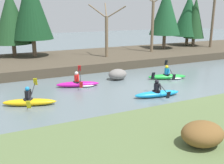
{
  "coord_description": "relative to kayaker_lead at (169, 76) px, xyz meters",
  "views": [
    {
      "loc": [
        -9.8,
        -12.08,
        4.75
      ],
      "look_at": [
        -3.17,
        1.69,
        0.55
      ],
      "focal_mm": 42.0,
      "sensor_mm": 36.0,
      "label": 1
    }
  ],
  "objects": [
    {
      "name": "conifer_tree_far_left",
      "position": [
        -9.21,
        10.79,
        3.97
      ],
      "size": [
        3.38,
        3.38,
        5.85
      ],
      "color": "brown",
      "rests_on": "riverbank_far"
    },
    {
      "name": "riverbank_far",
      "position": [
        -1.7,
        8.09,
        0.15
      ],
      "size": [
        44.0,
        8.36,
        0.7
      ],
      "color": "#4C4233",
      "rests_on": "ground"
    },
    {
      "name": "shrub_clump_nearest",
      "position": [
        -5.75,
        -9.1,
        0.85
      ],
      "size": [
        1.39,
        1.16,
        0.75
      ],
      "color": "brown",
      "rests_on": "riverbank_near"
    },
    {
      "name": "conifer_tree_left",
      "position": [
        -7.58,
        9.75,
        4.92
      ],
      "size": [
        3.56,
        3.56,
        7.29
      ],
      "color": "brown",
      "rests_on": "riverbank_far"
    },
    {
      "name": "bare_tree_mid_downstream",
      "position": [
        3.56,
        7.5,
        3.6
      ],
      "size": [
        3.62,
        3.58,
        6.57
      ],
      "color": "#7A664C",
      "rests_on": "riverbank_far"
    },
    {
      "name": "conifer_tree_centre",
      "position": [
        10.19,
        9.89,
        3.97
      ],
      "size": [
        3.55,
        3.55,
        5.84
      ],
      "color": "brown",
      "rests_on": "riverbank_far"
    },
    {
      "name": "kayaker_middle",
      "position": [
        -3.04,
        -2.94,
        0.02
      ],
      "size": [
        2.8,
        2.07,
        1.2
      ],
      "rotation": [
        0.0,
        0.0,
        -0.15
      ],
      "color": "#1993D6",
      "rests_on": "ground"
    },
    {
      "name": "kayaker_lead",
      "position": [
        0.0,
        0.0,
        0.0
      ],
      "size": [
        2.74,
        2.0,
        1.2
      ],
      "rotation": [
        0.0,
        0.0,
        -0.35
      ],
      "color": "green",
      "rests_on": "ground"
    },
    {
      "name": "bare_tree_mid_upstream",
      "position": [
        -1.79,
        6.7,
        2.72
      ],
      "size": [
        2.64,
        2.61,
        4.7
      ],
      "color": "#7A664C",
      "rests_on": "riverbank_far"
    },
    {
      "name": "boulder_midstream",
      "position": [
        -3.34,
        1.45,
        0.18
      ],
      "size": [
        1.33,
        1.04,
        0.75
      ],
      "color": "gray",
      "rests_on": "ground"
    },
    {
      "name": "ground_plane",
      "position": [
        -1.7,
        -2.48,
        -0.2
      ],
      "size": [
        90.0,
        90.0,
        0.0
      ],
      "primitive_type": "plane",
      "color": "slate"
    },
    {
      "name": "bare_tree_downstream",
      "position": [
        11.44,
        7.41,
        4.26
      ],
      "size": [
        4.37,
        4.31,
        7.99
      ],
      "color": "brown",
      "rests_on": "riverbank_far"
    },
    {
      "name": "kayaker_trailing",
      "position": [
        -6.36,
        0.91,
        0.0
      ],
      "size": [
        2.77,
        2.03,
        1.2
      ],
      "rotation": [
        0.0,
        0.0,
        -0.28
      ],
      "color": "#C61999",
      "rests_on": "ground"
    },
    {
      "name": "kayaker_far_back",
      "position": [
        -9.79,
        -1.23,
        0.02
      ],
      "size": [
        2.74,
        2.0,
        1.2
      ],
      "rotation": [
        0.0,
        0.0,
        -0.36
      ],
      "color": "yellow",
      "rests_on": "ground"
    },
    {
      "name": "conifer_tree_mid_left",
      "position": [
        6.16,
        8.93,
        4.46
      ],
      "size": [
        3.33,
        3.33,
        6.46
      ],
      "color": "brown",
      "rests_on": "riverbank_far"
    },
    {
      "name": "conifer_tree_mid_right",
      "position": [
        10.43,
        9.05,
        3.7
      ],
      "size": [
        2.32,
        2.32,
        5.5
      ],
      "color": "brown",
      "rests_on": "riverbank_far"
    }
  ]
}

